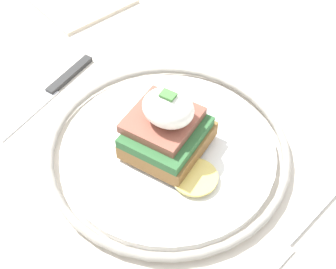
# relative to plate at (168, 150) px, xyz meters

# --- Properties ---
(dining_table) EXTENTS (1.14, 0.89, 0.76)m
(dining_table) POSITION_rel_plate_xyz_m (0.01, 0.01, -0.11)
(dining_table) COLOR beige
(dining_table) RESTS_ON ground_plane
(plate) EXTENTS (0.29, 0.29, 0.02)m
(plate) POSITION_rel_plate_xyz_m (0.00, 0.00, 0.00)
(plate) COLOR white
(plate) RESTS_ON dining_table
(sandwich) EXTENTS (0.12, 0.09, 0.08)m
(sandwich) POSITION_rel_plate_xyz_m (-0.00, 0.00, 0.04)
(sandwich) COLOR olive
(sandwich) RESTS_ON plate
(fork) EXTENTS (0.05, 0.15, 0.00)m
(fork) POSITION_rel_plate_xyz_m (-0.17, 0.01, -0.01)
(fork) COLOR silver
(fork) RESTS_ON dining_table
(knife) EXTENTS (0.02, 0.18, 0.01)m
(knife) POSITION_rel_plate_xyz_m (0.19, -0.01, -0.01)
(knife) COLOR #2D2D2D
(knife) RESTS_ON dining_table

